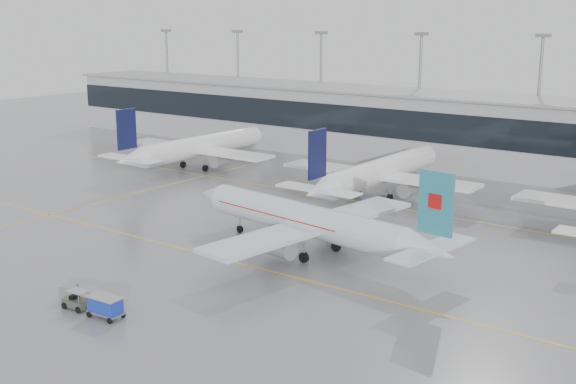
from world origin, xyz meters
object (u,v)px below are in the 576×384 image
Objects in this scene: air_canada_jet at (312,222)px; gse_unit at (69,292)px; baggage_tug at (77,302)px; baggage_cart at (105,305)px.

gse_unit is (-10.50, -23.83, -2.98)m from air_canada_jet.
baggage_tug is (-8.10, -24.82, -3.02)m from air_canada_jet.
baggage_tug is 2.60m from gse_unit.
air_canada_jet is 10.08× the size of baggage_tug.
air_canada_jet reaches higher than baggage_cart.
baggage_cart reaches higher than gse_unit.
baggage_tug reaches higher than gse_unit.
air_canada_jet is at bearing 68.21° from baggage_tug.
baggage_cart is at bearing 87.38° from air_canada_jet.
baggage_tug is at bearing 180.00° from baggage_cart.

